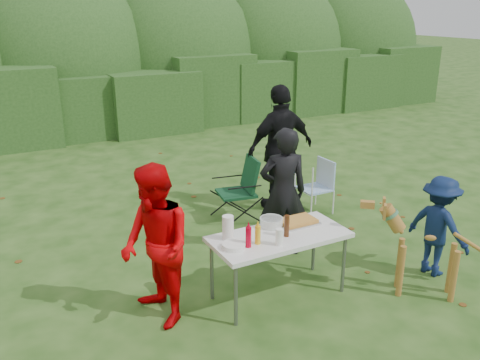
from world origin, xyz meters
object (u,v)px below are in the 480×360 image
child (438,226)px  paper_towel_roll (228,228)px  lawn_chair (314,186)px  beer_bottle (287,226)px  mustard_bottle (258,235)px  person_black_puffy (281,148)px  camping_chair (236,189)px  folding_table (279,239)px  ketchup_bottle (248,237)px  dog (428,252)px  person_red_jacket (156,247)px  person_cook (283,193)px

child → paper_towel_roll: bearing=67.1°
lawn_chair → beer_bottle: beer_bottle is taller
mustard_bottle → person_black_puffy: bearing=52.8°
camping_chair → lawn_chair: camping_chair is taller
folding_table → camping_chair: (0.57, 2.09, -0.20)m
ketchup_bottle → camping_chair: bearing=65.2°
dog → ketchup_bottle: (-1.89, 0.66, 0.32)m
dog → mustard_bottle: dog is taller
person_red_jacket → ketchup_bottle: 0.93m
dog → beer_bottle: dog is taller
person_red_jacket → beer_bottle: person_red_jacket is taller
dog → camping_chair: bearing=-32.1°
person_cook → camping_chair: bearing=-72.5°
person_black_puffy → lawn_chair: bearing=131.5°
person_cook → ketchup_bottle: bearing=59.2°
folding_table → person_red_jacket: size_ratio=0.90×
folding_table → lawn_chair: bearing=45.1°
person_cook → person_black_puffy: size_ratio=0.86×
child → beer_bottle: (-1.88, 0.40, 0.25)m
person_red_jacket → dog: (2.78, -0.94, -0.31)m
person_black_puffy → person_red_jacket: bearing=34.3°
mustard_bottle → beer_bottle: 0.36m
dog → person_red_jacket: bearing=21.9°
folding_table → camping_chair: size_ratio=1.56×
folding_table → person_red_jacket: bearing=172.1°
person_red_jacket → camping_chair: (1.89, 1.90, -0.35)m
person_red_jacket → lawn_chair: (3.11, 1.61, -0.42)m
paper_towel_roll → person_black_puffy: bearing=46.2°
child → mustard_bottle: 2.28m
camping_chair → mustard_bottle: 2.36m
camping_chair → person_black_puffy: bearing=-163.1°
person_black_puffy → dog: (0.05, -2.95, -0.46)m
child → folding_table: bearing=68.2°
folding_table → mustard_bottle: size_ratio=7.50×
folding_table → camping_chair: 2.18m
person_cook → lawn_chair: bearing=-124.9°
person_red_jacket → paper_towel_roll: 0.79m
lawn_chair → ketchup_bottle: size_ratio=3.79×
child → lawn_chair: child is taller
person_cook → mustard_bottle: size_ratio=8.41×
mustard_bottle → beer_bottle: bearing=1.6°
folding_table → person_cook: person_cook is taller
lawn_chair → paper_towel_roll: (-2.32, -1.62, 0.45)m
person_red_jacket → camping_chair: size_ratio=1.73×
person_red_jacket → lawn_chair: person_red_jacket is taller
person_black_puffy → mustard_bottle: (-1.72, -2.27, -0.14)m
child → beer_bottle: size_ratio=5.11×
child → mustard_bottle: size_ratio=6.13×
person_red_jacket → beer_bottle: 1.39m
ketchup_bottle → paper_towel_roll: paper_towel_roll is taller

